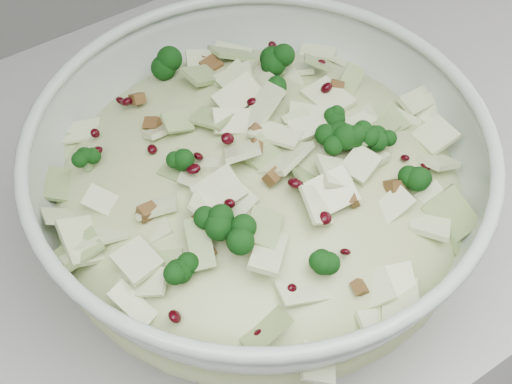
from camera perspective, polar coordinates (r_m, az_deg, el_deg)
mixing_bowl at (r=0.58m, az=0.24°, el=-0.13°), size 0.43×0.43×0.14m
salad at (r=0.56m, az=0.25°, el=1.35°), size 0.46×0.46×0.15m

